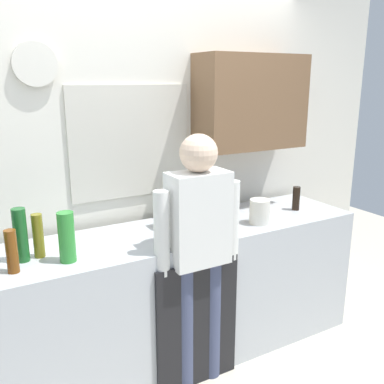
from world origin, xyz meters
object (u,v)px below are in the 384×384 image
Objects in this scene: bottle_dark_sauce at (296,198)px; cup_yellow_cup at (211,225)px; coffee_maker at (181,206)px; bottle_amber_beer at (12,251)px; bottle_green_wine at (21,235)px; dish_soap at (185,209)px; bottle_clear_soda at (67,237)px; storage_canister at (260,212)px; bottle_olive_oil at (38,236)px; person_at_sink at (198,243)px.

bottle_dark_sauce is 2.12× the size of cup_yellow_cup.
coffee_maker is 1.83× the size of bottle_dark_sauce.
cup_yellow_cup is (1.22, 0.02, -0.07)m from bottle_amber_beer.
cup_yellow_cup is at bearing -5.16° from bottle_green_wine.
dish_soap is (1.11, 0.19, -0.07)m from bottle_green_wine.
bottle_green_wine is 1.16m from cup_yellow_cup.
coffee_maker reaches higher than bottle_green_wine.
coffee_maker reaches higher than bottle_clear_soda.
storage_canister reaches higher than cup_yellow_cup.
bottle_olive_oil reaches higher than bottle_amber_beer.
bottle_dark_sauce is 1.00× the size of dish_soap.
storage_canister is at bearing -6.14° from bottle_olive_oil.
storage_canister is at bearing -0.53° from bottle_amber_beer.
person_at_sink is at bearing -109.49° from dish_soap.
person_at_sink is (-0.17, -0.48, -0.06)m from dish_soap.
dish_soap is (0.90, 0.31, -0.06)m from bottle_clear_soda.
bottle_clear_soda reaches higher than cup_yellow_cup.
bottle_olive_oil is at bearing 178.77° from bottle_dark_sauce.
bottle_green_wine reaches higher than bottle_olive_oil.
coffee_maker reaches higher than cup_yellow_cup.
bottle_green_wine reaches higher than cup_yellow_cup.
dish_soap is 0.52m from storage_canister.
bottle_green_wine is at bearing 179.20° from bottle_dark_sauce.
coffee_maker is 0.37m from person_at_sink.
bottle_green_wine is at bearing -176.85° from coffee_maker.
bottle_clear_soda reaches higher than bottle_olive_oil.
bottle_amber_beer is 1.28× the size of bottle_dark_sauce.
cup_yellow_cup is at bearing 174.29° from storage_canister.
coffee_maker is 3.88× the size of cup_yellow_cup.
person_at_sink is at bearing -9.13° from bottle_amber_beer.
bottle_clear_soda is 3.29× the size of cup_yellow_cup.
bottle_amber_beer is 0.92× the size of bottle_olive_oil.
dish_soap reaches higher than storage_canister.
person_at_sink is at bearing -12.57° from bottle_clear_soda.
storage_canister is (0.41, -0.33, 0.01)m from dish_soap.
bottle_dark_sauce is at bearing -1.23° from bottle_olive_oil.
bottle_clear_soda is 1.12× the size of bottle_olive_oil.
bottle_olive_oil is at bearing 7.99° from bottle_green_wine.
storage_canister is at bearing -21.07° from coffee_maker.
dish_soap is at bearing 9.54° from bottle_green_wine.
person_at_sink is (0.85, -0.30, -0.11)m from bottle_olive_oil.
coffee_maker is at bearing 9.60° from bottle_amber_beer.
person_at_sink is at bearing -19.44° from bottle_olive_oil.
person_at_sink reaches higher than bottle_clear_soda.
bottle_olive_oil reaches higher than cup_yellow_cup.
bottle_amber_beer is 0.15m from bottle_green_wine.
coffee_maker is 1.01m from bottle_green_wine.
bottle_green_wine is at bearing 174.70° from storage_canister.
bottle_dark_sauce is 1.87m from bottle_olive_oil.
person_at_sink is at bearing -138.13° from cup_yellow_cup.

